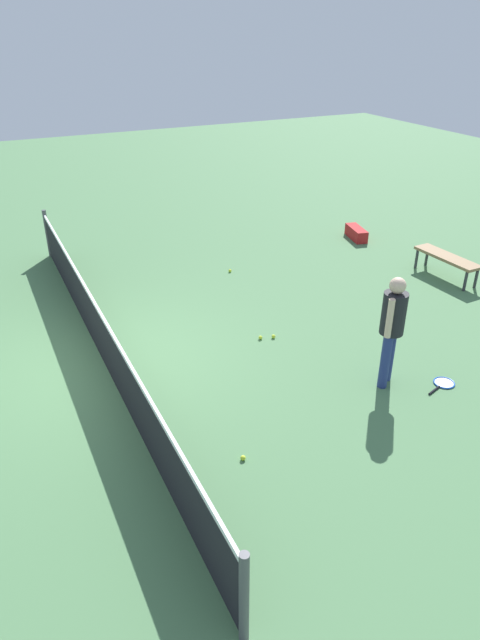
{
  "coord_description": "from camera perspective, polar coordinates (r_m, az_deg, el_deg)",
  "views": [
    {
      "loc": [
        -7.71,
        1.34,
        4.77
      ],
      "look_at": [
        -1.19,
        -1.8,
        0.9
      ],
      "focal_mm": 31.62,
      "sensor_mm": 36.0,
      "label": 1
    }
  ],
  "objects": [
    {
      "name": "tennis_ball_near_player",
      "position": [
        7.09,
        0.31,
        -13.78
      ],
      "size": [
        0.07,
        0.07,
        0.07
      ],
      "primitive_type": "sphere",
      "color": "#C6E033",
      "rests_on": "ground_plane"
    },
    {
      "name": "equipment_bag",
      "position": [
        14.28,
        11.63,
        8.65
      ],
      "size": [
        0.84,
        0.46,
        0.28
      ],
      "color": "#B21E1E",
      "rests_on": "ground_plane"
    },
    {
      "name": "tennis_ball_by_net",
      "position": [
        12.06,
        -1.02,
        5.01
      ],
      "size": [
        0.07,
        0.07,
        0.07
      ],
      "primitive_type": "sphere",
      "color": "#C6E033",
      "rests_on": "ground_plane"
    },
    {
      "name": "tennis_racket_near_player",
      "position": [
        8.91,
        19.87,
        -6.06
      ],
      "size": [
        0.39,
        0.61,
        0.03
      ],
      "color": "blue",
      "rests_on": "ground_plane"
    },
    {
      "name": "court_net",
      "position": [
        8.91,
        -13.9,
        -1.38
      ],
      "size": [
        10.09,
        0.09,
        1.07
      ],
      "color": "#4C4C51",
      "rests_on": "ground_plane"
    },
    {
      "name": "tennis_ball_baseline",
      "position": [
        9.5,
        2.09,
        -1.79
      ],
      "size": [
        0.07,
        0.07,
        0.07
      ],
      "primitive_type": "sphere",
      "color": "#C6E033",
      "rests_on": "ground_plane"
    },
    {
      "name": "ground_plane",
      "position": [
        9.16,
        -13.54,
        -4.11
      ],
      "size": [
        40.0,
        40.0,
        0.0
      ],
      "primitive_type": "plane",
      "color": "#4C7A4C"
    },
    {
      "name": "player_near_side",
      "position": [
        8.18,
        15.16,
        -0.28
      ],
      "size": [
        0.47,
        0.48,
        1.7
      ],
      "color": "navy",
      "rests_on": "ground_plane"
    },
    {
      "name": "courtside_bench",
      "position": [
        12.41,
        20.2,
        5.83
      ],
      "size": [
        1.52,
        0.47,
        0.48
      ],
      "color": "olive",
      "rests_on": "ground_plane"
    },
    {
      "name": "tennis_ball_midcourt",
      "position": [
        9.54,
        3.41,
        -1.67
      ],
      "size": [
        0.07,
        0.07,
        0.07
      ],
      "primitive_type": "sphere",
      "color": "#C6E033",
      "rests_on": "ground_plane"
    }
  ]
}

